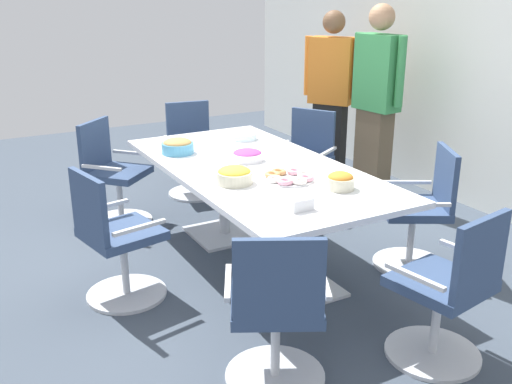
{
  "coord_description": "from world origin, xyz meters",
  "views": [
    {
      "loc": [
        3.62,
        -2.0,
        2.0
      ],
      "look_at": [
        0.0,
        0.0,
        0.55
      ],
      "focal_mm": 41.26,
      "sensor_mm": 36.0,
      "label": 1
    }
  ],
  "objects": [
    {
      "name": "snack_bowl_candy_mix",
      "position": [
        -0.17,
        0.02,
        0.79
      ],
      "size": [
        0.24,
        0.24,
        0.09
      ],
      "color": "white",
      "rests_on": "conference_table"
    },
    {
      "name": "office_chair_0",
      "position": [
        -1.28,
        -0.73,
        0.41
      ],
      "size": [
        0.76,
        0.76,
        0.91
      ],
      "rotation": [
        0.0,
        0.0,
        -0.82
      ],
      "color": "silver",
      "rests_on": "ground"
    },
    {
      "name": "snack_bowl_cookies",
      "position": [
        -0.61,
        -0.37,
        0.81
      ],
      "size": [
        0.25,
        0.25,
        0.12
      ],
      "color": "#4C9EC6",
      "rests_on": "conference_table"
    },
    {
      "name": "office_chair_1",
      "position": [
        0.08,
        -1.1,
        0.41
      ],
      "size": [
        0.64,
        0.64,
        0.91
      ],
      "rotation": [
        0.0,
        0.0,
        0.2
      ],
      "color": "silver",
      "rests_on": "ground"
    },
    {
      "name": "donut_platter",
      "position": [
        0.4,
        0.04,
        0.77
      ],
      "size": [
        0.35,
        0.34,
        0.04
      ],
      "color": "white",
      "rests_on": "conference_table"
    },
    {
      "name": "ground_plane",
      "position": [
        0.0,
        0.0,
        -0.01
      ],
      "size": [
        10.0,
        10.0,
        0.01
      ],
      "primitive_type": "cube",
      "color": "#3D4754"
    },
    {
      "name": "office_chair_4",
      "position": [
        0.68,
        1.01,
        0.41
      ],
      "size": [
        0.73,
        0.73,
        0.91
      ],
      "rotation": [
        0.0,
        0.0,
        -3.65
      ],
      "color": "silver",
      "rests_on": "ground"
    },
    {
      "name": "office_chair_6",
      "position": [
        -1.68,
        0.2,
        0.41
      ],
      "size": [
        0.61,
        0.61,
        0.91
      ],
      "rotation": [
        0.0,
        0.0,
        -1.72
      ],
      "color": "silver",
      "rests_on": "ground"
    },
    {
      "name": "back_wall",
      "position": [
        0.0,
        2.4,
        1.4
      ],
      "size": [
        8.0,
        0.1,
        2.8
      ],
      "primitive_type": "cube",
      "color": "silver",
      "rests_on": "ground"
    },
    {
      "name": "plate_stack",
      "position": [
        -0.76,
        0.3,
        0.78
      ],
      "size": [
        0.23,
        0.23,
        0.05
      ],
      "color": "white",
      "rests_on": "conference_table"
    },
    {
      "name": "office_chair_5",
      "position": [
        -0.81,
        0.97,
        0.41
      ],
      "size": [
        0.74,
        0.74,
        0.91
      ],
      "rotation": [
        0.0,
        0.0,
        -2.61
      ],
      "color": "silver",
      "rests_on": "ground"
    },
    {
      "name": "person_standing_0",
      "position": [
        -1.34,
        1.63,
        0.93
      ],
      "size": [
        0.55,
        0.43,
        1.78
      ],
      "rotation": [
        0.0,
        0.0,
        -2.56
      ],
      "color": "black",
      "rests_on": "ground"
    },
    {
      "name": "snack_bowl_chips_orange",
      "position": [
        0.71,
        0.23,
        0.81
      ],
      "size": [
        0.19,
        0.19,
        0.12
      ],
      "color": "beige",
      "rests_on": "conference_table"
    },
    {
      "name": "office_chair_3",
      "position": [
        1.64,
        0.29,
        0.41
      ],
      "size": [
        0.62,
        0.62,
        0.91
      ],
      "rotation": [
        0.0,
        0.0,
        -4.54
      ],
      "color": "silver",
      "rests_on": "ground"
    },
    {
      "name": "napkin_pile",
      "position": [
        0.88,
        -0.2,
        0.79
      ],
      "size": [
        0.14,
        0.14,
        0.07
      ],
      "primitive_type": "cube",
      "color": "white",
      "rests_on": "conference_table"
    },
    {
      "name": "office_chair_2",
      "position": [
        1.38,
        -0.64,
        0.41
      ],
      "size": [
        0.73,
        0.73,
        0.91
      ],
      "rotation": [
        0.0,
        0.0,
        1.09
      ],
      "color": "silver",
      "rests_on": "ground"
    },
    {
      "name": "person_standing_1",
      "position": [
        -0.69,
        1.69,
        0.98
      ],
      "size": [
        0.62,
        0.27,
        1.86
      ],
      "rotation": [
        0.0,
        0.0,
        -3.01
      ],
      "color": "brown",
      "rests_on": "ground"
    },
    {
      "name": "snack_bowl_chips_yellow",
      "position": [
        0.27,
        -0.32,
        0.81
      ],
      "size": [
        0.25,
        0.25,
        0.12
      ],
      "color": "beige",
      "rests_on": "conference_table"
    },
    {
      "name": "conference_table",
      "position": [
        0.0,
        0.0,
        0.63
      ],
      "size": [
        2.4,
        1.2,
        0.75
      ],
      "color": "white",
      "rests_on": "ground"
    }
  ]
}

